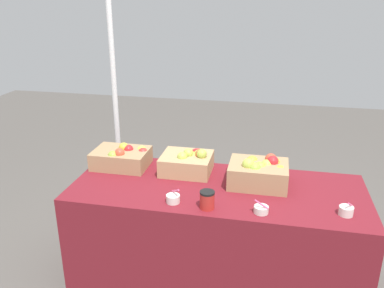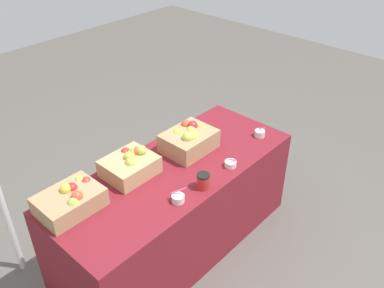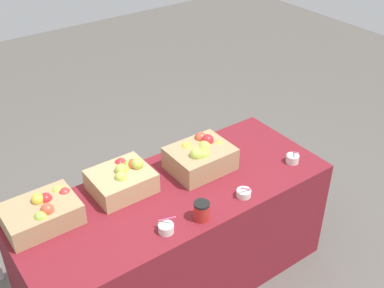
# 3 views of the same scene
# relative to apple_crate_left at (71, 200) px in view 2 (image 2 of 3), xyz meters

# --- Properties ---
(ground_plane) EXTENTS (10.00, 10.00, 0.00)m
(ground_plane) POSITION_rel_apple_crate_left_xyz_m (0.72, -0.19, -0.81)
(ground_plane) COLOR #56514C
(table) EXTENTS (1.90, 0.76, 0.74)m
(table) POSITION_rel_apple_crate_left_xyz_m (0.72, -0.19, -0.44)
(table) COLOR maroon
(table) RESTS_ON ground_plane
(apple_crate_left) EXTENTS (0.39, 0.28, 0.17)m
(apple_crate_left) POSITION_rel_apple_crate_left_xyz_m (0.00, 0.00, 0.00)
(apple_crate_left) COLOR tan
(apple_crate_left) RESTS_ON table
(apple_crate_middle) EXTENTS (0.35, 0.29, 0.18)m
(apple_crate_middle) POSITION_rel_apple_crate_left_xyz_m (0.49, 0.01, 0.00)
(apple_crate_middle) COLOR tan
(apple_crate_middle) RESTS_ON table
(apple_crate_right) EXTENTS (0.38, 0.30, 0.20)m
(apple_crate_right) POSITION_rel_apple_crate_left_xyz_m (0.98, -0.09, 0.02)
(apple_crate_right) COLOR tan
(apple_crate_right) RESTS_ON table
(sample_bowl_near) EXTENTS (0.09, 0.09, 0.10)m
(sample_bowl_near) POSITION_rel_apple_crate_left_xyz_m (0.49, -0.45, -0.04)
(sample_bowl_near) COLOR silver
(sample_bowl_near) RESTS_ON table
(sample_bowl_mid) EXTENTS (0.08, 0.08, 0.10)m
(sample_bowl_mid) POSITION_rel_apple_crate_left_xyz_m (1.49, -0.39, -0.04)
(sample_bowl_mid) COLOR silver
(sample_bowl_mid) RESTS_ON table
(sample_bowl_far) EXTENTS (0.08, 0.08, 0.09)m
(sample_bowl_far) POSITION_rel_apple_crate_left_xyz_m (1.02, -0.46, -0.05)
(sample_bowl_far) COLOR silver
(sample_bowl_far) RESTS_ON table
(coffee_cup) EXTENTS (0.09, 0.09, 0.11)m
(coffee_cup) POSITION_rel_apple_crate_left_xyz_m (0.70, -0.47, -0.01)
(coffee_cup) COLOR red
(coffee_cup) RESTS_ON table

